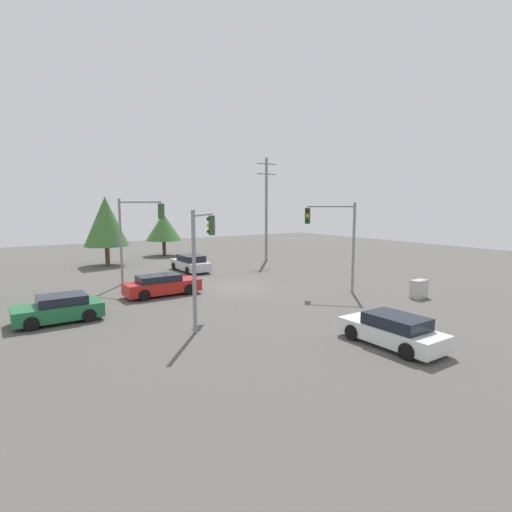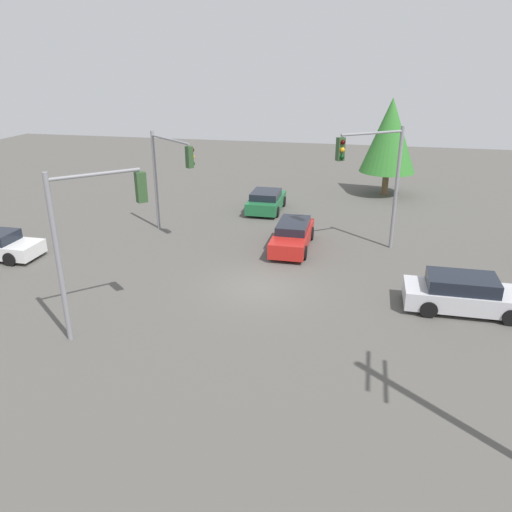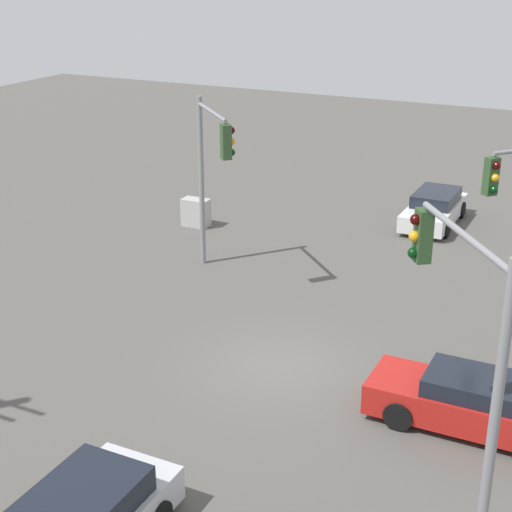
% 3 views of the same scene
% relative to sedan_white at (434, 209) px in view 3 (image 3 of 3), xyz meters
% --- Properties ---
extents(ground_plane, '(80.00, 80.00, 0.00)m').
position_rel_sedan_white_xyz_m(ground_plane, '(-0.67, -13.45, -0.64)').
color(ground_plane, '#54514C').
extents(sedan_white, '(1.89, 4.39, 1.33)m').
position_rel_sedan_white_xyz_m(sedan_white, '(0.00, 0.00, 0.00)').
color(sedan_white, silver).
rests_on(sedan_white, ground_plane).
extents(sedan_red, '(4.75, 1.85, 1.35)m').
position_rel_sedan_white_xyz_m(sedan_red, '(4.51, -14.12, 0.02)').
color(sedan_red, red).
rests_on(sedan_red, ground_plane).
extents(traffic_signal_main, '(2.39, 3.09, 6.20)m').
position_rel_sedan_white_xyz_m(traffic_signal_main, '(4.75, -17.99, 3.59)').
color(traffic_signal_main, gray).
rests_on(traffic_signal_main, ground_plane).
extents(traffic_signal_cross, '(2.46, 2.45, 5.92)m').
position_rel_sedan_white_xyz_m(traffic_signal_cross, '(-5.35, -8.77, 3.39)').
color(traffic_signal_cross, gray).
rests_on(traffic_signal_cross, ground_plane).
extents(electrical_cabinet, '(1.09, 0.61, 1.12)m').
position_rel_sedan_white_xyz_m(electrical_cabinet, '(-8.54, -4.51, -0.08)').
color(electrical_cabinet, '#B2B2AD').
rests_on(electrical_cabinet, ground_plane).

